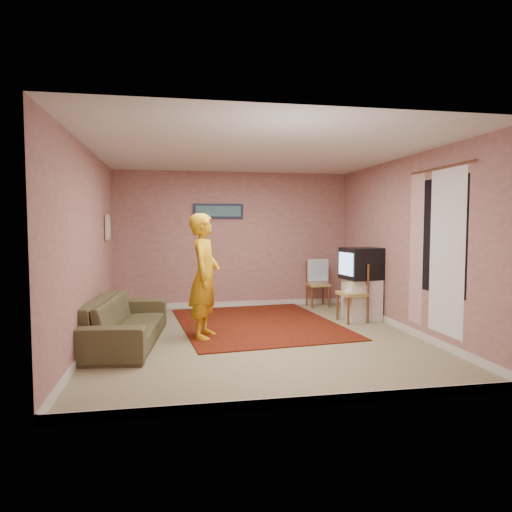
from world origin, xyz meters
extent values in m
plane|color=gray|center=(0.00, 0.00, 0.00)|extent=(5.00, 5.00, 0.00)
cube|color=tan|center=(0.00, 2.50, 1.30)|extent=(4.50, 0.02, 2.60)
cube|color=tan|center=(0.00, -2.50, 1.30)|extent=(4.50, 0.02, 2.60)
cube|color=tan|center=(-2.25, 0.00, 1.30)|extent=(0.02, 5.00, 2.60)
cube|color=tan|center=(2.25, 0.00, 1.30)|extent=(0.02, 5.00, 2.60)
cube|color=silver|center=(0.00, 0.00, 2.60)|extent=(4.50, 5.00, 0.02)
cube|color=silver|center=(0.00, 2.49, 0.05)|extent=(4.50, 0.02, 0.10)
cube|color=silver|center=(0.00, -2.49, 0.05)|extent=(4.50, 0.02, 0.10)
cube|color=silver|center=(-2.24, 0.00, 0.05)|extent=(0.02, 5.00, 0.10)
cube|color=silver|center=(2.24, 0.00, 0.05)|extent=(0.02, 5.00, 0.10)
cube|color=black|center=(2.24, -0.90, 1.45)|extent=(0.01, 1.10, 1.50)
cube|color=white|center=(2.23, -1.05, 1.25)|extent=(0.01, 0.75, 2.10)
cube|color=beige|center=(2.21, -0.35, 1.25)|extent=(0.01, 0.35, 2.10)
cylinder|color=brown|center=(2.20, -0.90, 2.32)|extent=(0.02, 1.40, 0.02)
cube|color=#141A37|center=(-0.30, 2.47, 1.85)|extent=(0.95, 0.03, 0.28)
cube|color=#2D4A7D|center=(-0.30, 2.45, 1.85)|extent=(0.86, 0.01, 0.20)
cube|color=#CEB18D|center=(-2.22, 1.60, 1.55)|extent=(0.03, 0.38, 0.42)
cube|color=silver|center=(-2.20, 1.60, 1.55)|extent=(0.01, 0.30, 0.34)
cube|color=#330507|center=(0.17, 0.88, 0.01)|extent=(2.71, 3.24, 0.02)
cube|color=silver|center=(1.95, 0.89, 0.34)|extent=(0.54, 0.49, 0.68)
cube|color=black|center=(1.95, 0.89, 0.95)|extent=(0.68, 0.63, 0.53)
cube|color=#8CB2F2|center=(1.65, 0.85, 0.95)|extent=(0.09, 0.44, 0.37)
cube|color=tan|center=(1.60, 2.20, 0.43)|extent=(0.41, 0.39, 0.05)
cube|color=brown|center=(1.60, 2.20, 0.65)|extent=(0.40, 0.05, 0.45)
cube|color=silver|center=(1.60, 2.20, 0.48)|extent=(0.44, 0.35, 0.07)
cube|color=#8AB8E2|center=(1.60, 2.20, 0.71)|extent=(0.41, 0.05, 0.43)
cube|color=tan|center=(1.73, 0.76, 0.46)|extent=(0.46, 0.48, 0.05)
cube|color=brown|center=(1.73, 0.76, 0.71)|extent=(0.09, 0.43, 0.49)
cube|color=white|center=(1.73, 0.76, 0.51)|extent=(0.23, 0.19, 0.04)
imported|color=brown|center=(-1.80, -0.01, 0.31)|extent=(1.06, 2.22, 0.63)
imported|color=gold|center=(-0.73, 0.13, 0.88)|extent=(0.59, 0.73, 1.75)
camera|label=1|loc=(-1.15, -6.25, 1.60)|focal=32.00mm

